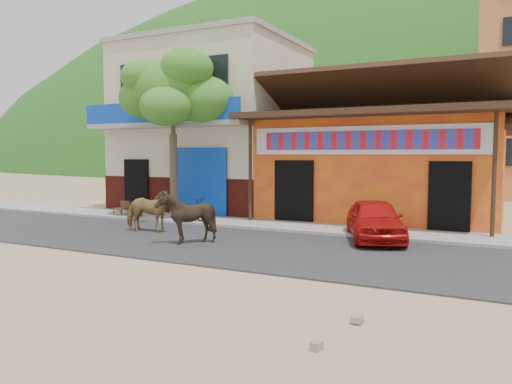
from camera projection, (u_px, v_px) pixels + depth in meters
ground at (186, 265)px, 10.81m from camera, size 120.00×120.00×0.00m
road at (242, 246)px, 13.03m from camera, size 60.00×5.00×0.04m
sidewalk at (294, 227)px, 16.13m from camera, size 60.00×2.00×0.12m
dance_club at (385, 170)px, 18.64m from camera, size 8.00×6.00×3.60m
cafe_building at (214, 129)px, 21.92m from camera, size 7.00×6.00×7.00m
hillside at (466, 88)px, 72.04m from camera, size 100.00×40.00×24.00m
tree at (173, 134)px, 17.81m from camera, size 3.00×3.00×6.00m
cow_tan at (147, 210)px, 15.16m from camera, size 1.67×1.02×1.32m
cow_dark at (186, 217)px, 13.18m from camera, size 1.39×1.26×1.41m
red_car at (375, 220)px, 13.71m from camera, size 2.50×3.61×1.14m
scooter at (192, 209)px, 17.28m from camera, size 1.59×0.95×0.79m
cafe_chair_left at (121, 202)px, 18.71m from camera, size 0.52×0.52×1.01m
cafe_chair_right at (135, 205)px, 18.20m from camera, size 0.43×0.43×0.89m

